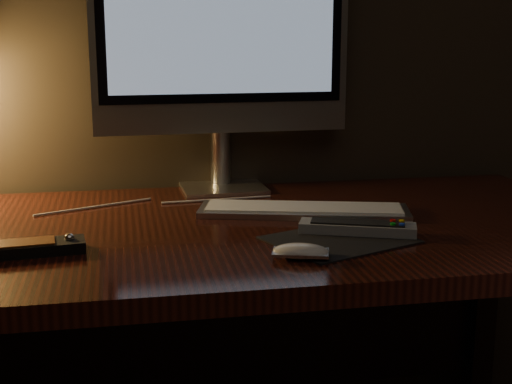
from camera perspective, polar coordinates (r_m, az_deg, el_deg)
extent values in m
cube|color=#35120C|center=(1.42, -2.38, -3.41)|extent=(1.60, 0.75, 0.04)
cube|color=black|center=(2.08, 17.53, -9.73)|extent=(0.06, 0.06, 0.71)
cube|color=black|center=(1.84, -3.91, -8.75)|extent=(1.48, 0.02, 0.51)
cube|color=silver|center=(1.75, -2.68, 0.40)|extent=(0.20, 0.18, 0.01)
cylinder|color=silver|center=(1.77, -2.86, 2.86)|extent=(0.05, 0.05, 0.13)
cube|color=silver|center=(1.70, -2.79, 13.14)|extent=(0.61, 0.06, 0.50)
cube|color=black|center=(1.68, -2.70, 14.27)|extent=(0.57, 0.02, 0.42)
cube|color=#94ACCB|center=(1.68, -2.69, 14.28)|extent=(0.53, 0.02, 0.38)
cube|color=silver|center=(1.51, 3.83, -1.43)|extent=(0.46, 0.23, 0.02)
cube|color=black|center=(1.32, 6.71, -3.80)|extent=(0.30, 0.27, 0.00)
ellipsoid|color=white|center=(1.21, 3.59, -4.92)|extent=(0.10, 0.07, 0.02)
cube|color=black|center=(1.29, -17.25, -4.29)|extent=(0.17, 0.08, 0.02)
cube|color=brown|center=(1.29, -17.28, -3.84)|extent=(0.11, 0.06, 0.00)
sphere|color=silver|center=(1.29, -17.28, -3.76)|extent=(0.02, 0.02, 0.02)
cube|color=gray|center=(1.36, 8.11, -2.92)|extent=(0.22, 0.13, 0.02)
cube|color=black|center=(1.36, 8.13, -2.43)|extent=(0.18, 0.10, 0.00)
cylinder|color=red|center=(1.36, 8.13, -2.30)|extent=(0.01, 0.01, 0.00)
cylinder|color=#0C8C19|center=(1.36, 8.13, -2.30)|extent=(0.01, 0.01, 0.00)
cylinder|color=gold|center=(1.36, 8.13, -2.30)|extent=(0.01, 0.01, 0.00)
cylinder|color=#1433BF|center=(1.36, 8.13, -2.30)|extent=(0.01, 0.01, 0.00)
cylinder|color=white|center=(1.59, -7.90, -0.98)|extent=(0.51, 0.12, 0.00)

